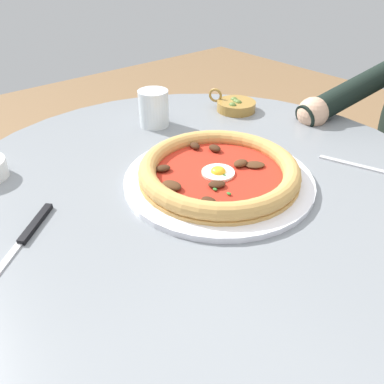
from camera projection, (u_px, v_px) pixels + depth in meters
dining_table at (199, 270)px, 0.78m from camera, size 0.88×0.88×0.76m
pizza_on_plate at (219, 173)px, 0.65m from camera, size 0.32×0.32×0.04m
water_glass at (154, 110)px, 0.84m from camera, size 0.07×0.07×0.08m
steak_knife at (26, 237)px, 0.54m from camera, size 0.15×0.17×0.01m
olive_pan at (235, 105)px, 0.92m from camera, size 0.11×0.09×0.05m
fork_utensil at (370, 169)px, 0.70m from camera, size 0.17×0.07×0.00m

